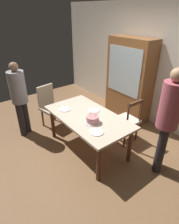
% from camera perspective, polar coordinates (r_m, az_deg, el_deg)
% --- Properties ---
extents(ground, '(6.40, 6.40, 0.00)m').
position_cam_1_polar(ground, '(3.82, -0.47, -10.62)').
color(ground, brown).
extents(back_wall, '(6.40, 0.10, 2.60)m').
position_cam_1_polar(back_wall, '(4.47, 19.18, 12.66)').
color(back_wall, silver).
rests_on(back_wall, ground).
extents(dining_table, '(1.67, 0.91, 0.72)m').
position_cam_1_polar(dining_table, '(3.45, -0.51, -2.39)').
color(dining_table, beige).
rests_on(dining_table, ground).
extents(birthday_cake, '(0.28, 0.28, 0.18)m').
position_cam_1_polar(birthday_cake, '(3.19, 0.93, -2.26)').
color(birthday_cake, silver).
rests_on(birthday_cake, dining_table).
extents(plate_near_celebrant, '(0.22, 0.22, 0.01)m').
position_cam_1_polar(plate_near_celebrant, '(3.64, -7.47, 0.80)').
color(plate_near_celebrant, white).
rests_on(plate_near_celebrant, dining_table).
extents(plate_far_side, '(0.22, 0.22, 0.01)m').
position_cam_1_polar(plate_far_side, '(3.57, 1.29, 0.46)').
color(plate_far_side, white).
rests_on(plate_far_side, dining_table).
extents(plate_near_guest, '(0.22, 0.22, 0.01)m').
position_cam_1_polar(plate_near_guest, '(2.96, 2.20, -6.08)').
color(plate_near_guest, white).
rests_on(plate_near_guest, dining_table).
extents(fork_near_celebrant, '(0.18, 0.04, 0.01)m').
position_cam_1_polar(fork_near_celebrant, '(3.77, -8.77, 1.65)').
color(fork_near_celebrant, silver).
rests_on(fork_near_celebrant, dining_table).
extents(fork_far_side, '(0.18, 0.02, 0.01)m').
position_cam_1_polar(fork_far_side, '(3.68, -0.30, 1.34)').
color(fork_far_side, silver).
rests_on(fork_far_side, dining_table).
extents(fork_near_guest, '(0.18, 0.02, 0.01)m').
position_cam_1_polar(fork_near_guest, '(3.06, 0.09, -4.87)').
color(fork_near_guest, silver).
rests_on(fork_near_guest, dining_table).
extents(chair_spindle_back, '(0.45, 0.45, 0.95)m').
position_cam_1_polar(chair_spindle_back, '(3.84, 11.20, -2.62)').
color(chair_spindle_back, beige).
rests_on(chair_spindle_back, ground).
extents(chair_upholstered, '(0.51, 0.51, 0.95)m').
position_cam_1_polar(chair_upholstered, '(4.36, -12.02, 2.37)').
color(chair_upholstered, tan).
rests_on(chair_upholstered, ground).
extents(person_celebrant, '(0.32, 0.32, 1.57)m').
position_cam_1_polar(person_celebrant, '(4.03, -20.44, 4.54)').
color(person_celebrant, '#262328').
rests_on(person_celebrant, ground).
extents(person_guest, '(0.32, 0.32, 1.75)m').
position_cam_1_polar(person_guest, '(3.03, 22.61, -1.58)').
color(person_guest, '#262328').
rests_on(person_guest, ground).
extents(china_cabinet, '(1.10, 0.45, 1.90)m').
position_cam_1_polar(china_cabinet, '(4.59, 11.91, 9.46)').
color(china_cabinet, brown).
rests_on(china_cabinet, ground).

